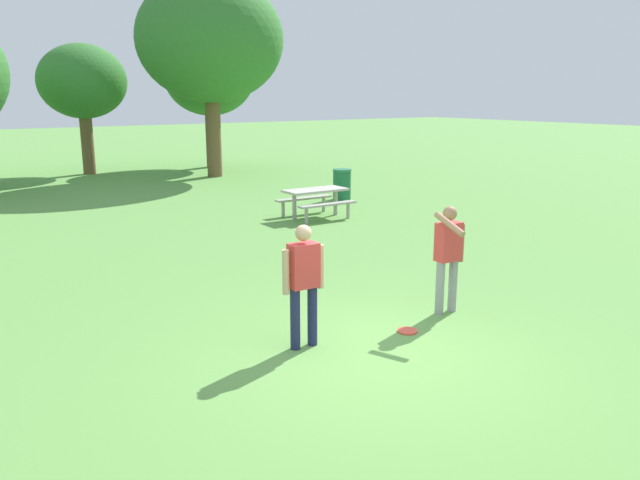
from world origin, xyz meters
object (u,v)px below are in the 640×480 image
at_px(tree_slender_mid, 82,82).
at_px(frisbee, 407,331).
at_px(person_catcher, 449,251).
at_px(tree_back_right, 209,78).
at_px(person_thrower, 304,278).
at_px(picnic_table_near, 315,197).
at_px(tree_back_left, 210,40).
at_px(trash_can_beside_table, 342,184).

bearing_deg(tree_slender_mid, frisbee, -93.14).
height_order(person_catcher, tree_back_right, tree_back_right).
height_order(person_thrower, tree_back_right, tree_back_right).
bearing_deg(tree_back_right, person_catcher, -105.24).
bearing_deg(picnic_table_near, frisbee, -115.26).
bearing_deg(tree_back_right, person_thrower, -111.79).
distance_m(picnic_table_near, tree_back_left, 10.64).
relative_size(person_thrower, tree_back_left, 0.21).
bearing_deg(person_catcher, tree_back_left, 76.37).
height_order(picnic_table_near, tree_back_right, tree_back_right).
xyz_separation_m(trash_can_beside_table, tree_back_left, (-0.84, 7.47, 4.78)).
relative_size(person_thrower, person_catcher, 1.00).
bearing_deg(tree_back_right, tree_slender_mid, 174.37).
height_order(person_thrower, frisbee, person_thrower).
distance_m(picnic_table_near, tree_slender_mid, 13.71).
bearing_deg(picnic_table_near, person_thrower, -125.02).
height_order(person_thrower, picnic_table_near, person_thrower).
bearing_deg(person_catcher, person_thrower, 177.24).
relative_size(trash_can_beside_table, tree_slender_mid, 0.18).
height_order(person_catcher, trash_can_beside_table, person_catcher).
xyz_separation_m(picnic_table_near, tree_slender_mid, (-2.46, 13.12, 3.13)).
relative_size(picnic_table_near, tree_back_right, 0.30).
bearing_deg(tree_back_left, frisbee, -106.61).
distance_m(frisbee, tree_slender_mid, 21.09).
height_order(frisbee, tree_back_right, tree_back_right).
xyz_separation_m(person_thrower, person_catcher, (2.50, -0.12, 0.02)).
bearing_deg(picnic_table_near, person_catcher, -109.31).
xyz_separation_m(person_thrower, picnic_table_near, (5.08, 7.25, -0.38)).
bearing_deg(trash_can_beside_table, person_catcher, -117.77).
xyz_separation_m(person_catcher, trash_can_beside_table, (4.91, 9.33, -0.48)).
bearing_deg(frisbee, trash_can_beside_table, 58.27).
xyz_separation_m(frisbee, tree_back_right, (6.45, 20.21, 3.91)).
height_order(tree_slender_mid, tree_back_right, tree_back_right).
bearing_deg(trash_can_beside_table, tree_back_right, 87.18).
distance_m(trash_can_beside_table, tree_slender_mid, 12.55).
relative_size(picnic_table_near, tree_back_left, 0.22).
bearing_deg(picnic_table_near, tree_back_left, 81.01).
bearing_deg(person_thrower, trash_can_beside_table, 51.18).
distance_m(tree_slender_mid, tree_back_left, 5.62).
bearing_deg(picnic_table_near, tree_slender_mid, 100.62).
distance_m(person_thrower, tree_back_right, 21.57).
bearing_deg(tree_back_right, tree_back_left, -113.33).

